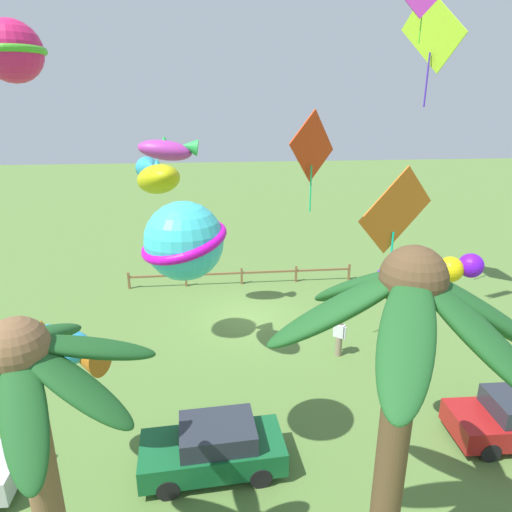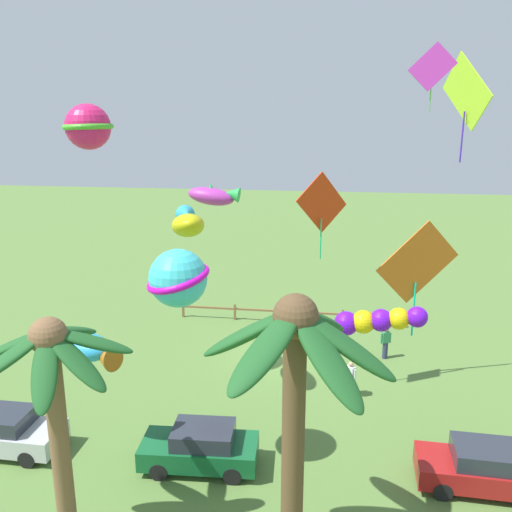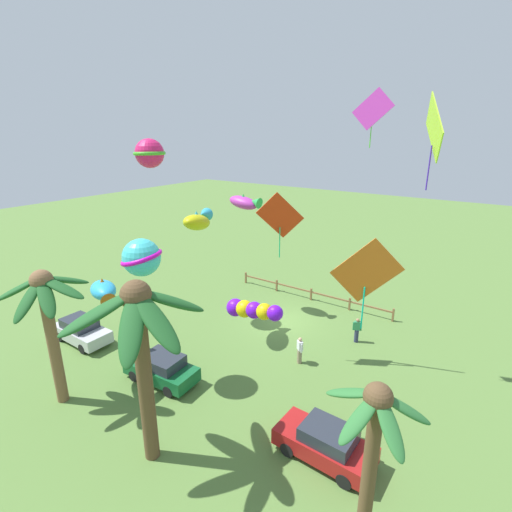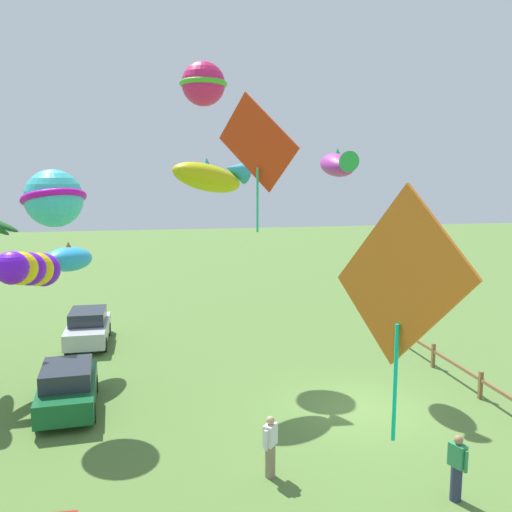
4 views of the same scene
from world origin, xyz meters
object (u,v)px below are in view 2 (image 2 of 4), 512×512
at_px(kite_diamond_0, 322,204).
at_px(kite_tube_6, 376,321).
at_px(kite_diamond_7, 417,264).
at_px(kite_ball_1, 178,278).
at_px(kite_fish_3, 188,223).
at_px(palm_tree_0, 296,368).
at_px(spectator_1, 350,379).
at_px(kite_fish_4, 84,347).
at_px(kite_ball_9, 88,127).
at_px(palm_tree_2, 53,379).
at_px(parked_car_2, 201,447).
at_px(parked_car_1, 5,431).
at_px(kite_diamond_5, 466,93).
at_px(kite_diamond_2, 433,68).
at_px(parked_car_0, 481,467).
at_px(spectator_0, 386,343).
at_px(kite_fish_8, 214,196).

height_order(kite_diamond_0, kite_tube_6, kite_diamond_0).
distance_m(kite_diamond_0, kite_diamond_7, 5.36).
height_order(kite_ball_1, kite_fish_3, kite_fish_3).
height_order(palm_tree_0, spectator_1, palm_tree_0).
xyz_separation_m(kite_fish_4, kite_diamond_7, (-11.46, -7.79, 1.07)).
height_order(kite_fish_4, kite_ball_9, kite_ball_9).
bearing_deg(palm_tree_2, kite_ball_9, -73.28).
xyz_separation_m(palm_tree_0, parked_car_2, (3.36, -3.55, -4.93)).
bearing_deg(palm_tree_2, kite_fish_4, -76.28).
height_order(parked_car_1, kite_fish_3, kite_fish_3).
height_order(palm_tree_2, kite_ball_9, kite_ball_9).
relative_size(palm_tree_0, kite_diamond_5, 1.60).
bearing_deg(kite_tube_6, parked_car_1, 1.40).
relative_size(kite_diamond_2, kite_ball_9, 0.99).
distance_m(kite_fish_4, kite_diamond_7, 13.89).
xyz_separation_m(parked_car_0, parked_car_1, (16.13, 0.29, 0.00)).
relative_size(kite_ball_1, kite_diamond_7, 0.50).
bearing_deg(kite_diamond_7, palm_tree_2, 46.41).
xyz_separation_m(kite_ball_1, kite_diamond_5, (-10.17, -10.07, 5.75)).
bearing_deg(kite_ball_9, kite_fish_4, 108.55).
distance_m(spectator_0, kite_fish_4, 14.87).
bearing_deg(parked_car_2, kite_fish_4, 5.59).
bearing_deg(parked_car_2, kite_ball_9, -42.62).
bearing_deg(kite_tube_6, kite_fish_4, 3.67).
distance_m(kite_fish_4, kite_diamond_5, 18.70).
bearing_deg(palm_tree_2, kite_tube_6, -154.65).
distance_m(palm_tree_2, parked_car_1, 7.03).
height_order(kite_fish_3, kite_fish_8, kite_fish_8).
bearing_deg(kite_ball_9, spectator_1, -177.66).
relative_size(kite_diamond_0, kite_tube_6, 1.28).
height_order(palm_tree_2, kite_fish_4, palm_tree_2).
xyz_separation_m(spectator_1, kite_ball_9, (10.59, 0.43, 10.31)).
bearing_deg(kite_ball_9, parked_car_2, 137.38).
height_order(kite_fish_4, kite_diamond_5, kite_diamond_5).
xyz_separation_m(parked_car_2, kite_tube_6, (-5.55, -0.23, 4.77)).
xyz_separation_m(kite_fish_4, kite_tube_6, (-9.22, -0.59, 1.20)).
bearing_deg(kite_diamond_5, palm_tree_2, 47.42).
distance_m(parked_car_1, kite_diamond_7, 17.27).
distance_m(kite_fish_3, kite_fish_4, 6.43).
relative_size(spectator_0, kite_diamond_5, 0.34).
bearing_deg(kite_fish_8, palm_tree_0, 110.42).
height_order(parked_car_0, spectator_0, spectator_0).
distance_m(palm_tree_2, kite_diamond_7, 15.43).
relative_size(parked_car_0, kite_ball_1, 1.51).
distance_m(palm_tree_0, kite_diamond_7, 11.84).
bearing_deg(palm_tree_0, kite_diamond_5, -115.21).
bearing_deg(parked_car_0, kite_fish_3, -23.62).
relative_size(kite_diamond_2, kite_tube_6, 0.93).
bearing_deg(kite_ball_9, palm_tree_0, 135.81).
bearing_deg(spectator_1, kite_fish_4, 33.60).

